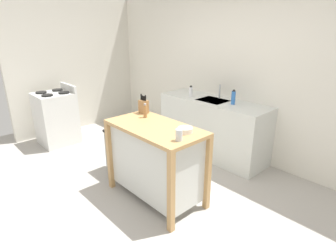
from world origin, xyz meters
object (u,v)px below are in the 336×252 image
Objects in this scene: kitchen_island at (156,159)px; bowl_stoneware_deep at (185,130)px; knife_block at (144,106)px; bottle_spray_cleaner at (191,91)px; pepper_grinder at (145,111)px; sink_faucet at (220,92)px; bottle_dish_soap at (233,98)px; stove at (56,118)px; trash_bin at (119,151)px; drinking_cup at (179,135)px.

bowl_stoneware_deep is (0.37, 0.10, 0.44)m from kitchen_island.
kitchen_island is 7.35× the size of bowl_stoneware_deep.
bowl_stoneware_deep is at bearing -7.12° from knife_block.
pepper_grinder is at bearing -71.94° from bottle_spray_cleaner.
sink_faucet is (-0.01, 1.50, 0.00)m from pepper_grinder.
bottle_dish_soap is (-0.35, 1.37, 0.05)m from bowl_stoneware_deep.
bottle_spray_cleaner is (-0.26, 1.17, -0.03)m from knife_block.
bottle_spray_cleaner is 2.41m from stove.
bottle_dish_soap is 1.23× the size of bottle_spray_cleaner.
bottle_dish_soap is at bearing 33.63° from stove.
bottle_spray_cleaner is (-0.41, 1.27, -0.02)m from pepper_grinder.
knife_block is 0.81m from trash_bin.
stove is at bearing -174.10° from bowl_stoneware_deep.
knife_block is at bearing -95.88° from sink_faucet.
bottle_spray_cleaner is (0.10, 1.35, 0.67)m from trash_bin.
knife_block is 0.18m from pepper_grinder.
kitchen_island is 4.83× the size of knife_block.
stove is (-2.96, -0.09, -0.52)m from drinking_cup.
drinking_cup is at bearing -64.73° from sink_faucet.
knife_block reaches higher than sink_faucet.
drinking_cup is 1.64m from bottle_dish_soap.
drinking_cup is at bearing 1.78° from stove.
sink_faucet is 2.86m from stove.
bottle_spray_cleaner is at bearing 85.76° from trash_bin.
bottle_dish_soap reaches higher than bowl_stoneware_deep.
kitchen_island reaches higher than trash_bin.
trash_bin is 1.67m from stove.
sink_faucet is at bearing 39.93° from stove.
bowl_stoneware_deep is 2.91m from stove.
bottle_dish_soap is at bearing 7.02° from bottle_spray_cleaner.
drinking_cup is (0.95, -0.31, -0.03)m from knife_block.
kitchen_island is 0.86m from trash_bin.
bowl_stoneware_deep is 1.42m from bottle_dish_soap.
bottle_dish_soap is (0.02, 1.48, 0.49)m from kitchen_island.
stove is (-2.50, -1.67, -0.55)m from bottle_dish_soap.
kitchen_island is 1.72m from sink_faucet.
pepper_grinder is (-0.32, 0.11, 0.50)m from kitchen_island.
drinking_cup reaches higher than kitchen_island.
drinking_cup reaches higher than stove.
bottle_spray_cleaner is (-1.10, 1.28, 0.03)m from bowl_stoneware_deep.
knife_block is (-0.47, 0.21, 0.50)m from kitchen_island.
bowl_stoneware_deep is (0.84, -0.11, -0.06)m from knife_block.
trash_bin is 2.86× the size of sink_faucet.
drinking_cup is 0.53× the size of sink_faucet.
pepper_grinder is at bearing 179.26° from bowl_stoneware_deep.
bottle_dish_soap is at bearing 106.22° from drinking_cup.
knife_block is at bearing -111.34° from bottle_dish_soap.
knife_block is 1.11× the size of sink_faucet.
sink_faucet is 1.25× the size of bottle_spray_cleaner.
bowl_stoneware_deep is at bearing -75.73° from bottle_dish_soap.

